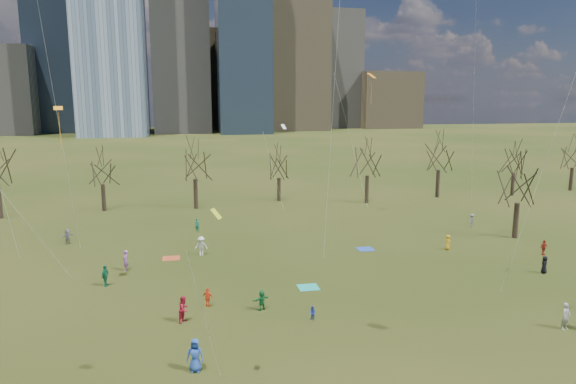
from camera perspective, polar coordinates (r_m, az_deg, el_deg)
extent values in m
plane|color=black|center=(33.70, 4.25, -15.47)|extent=(500.00, 500.00, 0.00)
cube|color=slate|center=(236.46, -11.96, 18.07)|extent=(24.00, 24.00, 95.00)
cube|color=#384C66|center=(228.87, -5.09, 19.78)|extent=(22.00, 22.00, 105.00)
cube|color=#726347|center=(250.86, 0.79, 15.18)|extent=(28.00, 28.00, 72.00)
cube|color=#384C66|center=(255.07, -23.90, 13.45)|extent=(25.00, 25.00, 65.00)
cube|color=slate|center=(271.16, 5.40, 13.29)|extent=(22.00, 22.00, 58.00)
cube|color=#726347|center=(269.66, -8.92, 12.16)|extent=(30.00, 30.00, 48.00)
cube|color=#726347|center=(274.41, 10.73, 9.98)|extent=(30.00, 28.00, 28.00)
cylinder|color=black|center=(72.11, -19.81, -0.57)|extent=(0.52, 0.52, 3.60)
cylinder|color=black|center=(70.32, -10.22, -0.20)|extent=(0.54, 0.54, 4.05)
cylinder|color=black|center=(74.54, -1.02, 0.29)|extent=(0.51, 0.51, 3.38)
cylinder|color=black|center=(73.85, 8.75, 0.31)|extent=(0.54, 0.54, 3.96)
cylinder|color=black|center=(80.51, 16.30, 0.90)|extent=(0.54, 0.54, 4.14)
cylinder|color=black|center=(85.98, 23.69, 0.81)|extent=(0.52, 0.52, 3.51)
cylinder|color=black|center=(94.88, 28.94, 1.27)|extent=(0.53, 0.53, 3.74)
cylinder|color=black|center=(59.77, 23.99, -2.90)|extent=(0.53, 0.53, 3.83)
cube|color=teal|center=(41.12, 2.27, -10.53)|extent=(1.60, 1.50, 0.03)
cube|color=#2346A4|center=(51.59, 8.59, -6.28)|extent=(1.60, 1.50, 0.03)
cube|color=#AC4222|center=(49.40, -12.84, -7.18)|extent=(1.60, 1.50, 0.03)
imported|color=#254AA1|center=(29.63, -10.29, -17.41)|extent=(1.02, 0.77, 1.87)
imported|color=silver|center=(38.33, 28.50, -12.03)|extent=(0.75, 0.61, 1.77)
imported|color=#AC182E|center=(35.56, -11.49, -12.63)|extent=(1.06, 1.11, 1.81)
imported|color=#FF471C|center=(37.75, -8.89, -11.48)|extent=(0.89, 0.72, 1.41)
imported|color=#186F30|center=(36.83, -2.93, -11.91)|extent=(1.39, 0.97, 1.44)
imported|color=black|center=(49.15, 26.60, -7.23)|extent=(0.83, 0.88, 1.51)
imported|color=#9052A4|center=(46.82, -17.61, -7.26)|extent=(0.56, 0.73, 1.80)
imported|color=#2A44B7|center=(35.32, 2.73, -13.31)|extent=(0.57, 0.60, 0.98)
imported|color=silver|center=(49.52, -9.63, -5.93)|extent=(1.22, 0.73, 1.84)
imported|color=#A72217|center=(54.75, 26.54, -5.53)|extent=(0.90, 0.51, 1.45)
imported|color=slate|center=(57.21, -23.30, -4.55)|extent=(1.38, 1.39, 1.60)
imported|color=gold|center=(53.05, 17.34, -5.35)|extent=(0.63, 0.82, 1.51)
imported|color=#1A775B|center=(58.37, -10.07, -3.61)|extent=(0.66, 0.64, 1.54)
imported|color=slate|center=(63.30, 19.76, -2.97)|extent=(1.15, 1.01, 1.55)
imported|color=#19724C|center=(43.57, -19.65, -8.75)|extent=(0.79, 1.10, 1.73)
plane|color=orange|center=(40.25, -24.18, 8.51)|extent=(1.02, 0.98, 0.27)
cylinder|color=silver|center=(38.81, -28.33, -1.24)|extent=(5.48, 5.71, 12.61)
cylinder|color=orange|center=(40.30, -24.02, 6.23)|extent=(0.04, 0.04, 2.70)
cylinder|color=silver|center=(34.97, 28.03, 7.30)|extent=(1.80, 6.36, 24.27)
cylinder|color=silver|center=(39.45, 5.23, 12.49)|extent=(0.08, 4.83, 29.54)
cylinder|color=silver|center=(43.63, -24.26, 7.76)|extent=(0.04, 9.75, 23.98)
plane|color=orange|center=(62.74, 9.28, 12.64)|extent=(1.45, 1.42, 0.62)
cylinder|color=silver|center=(59.02, 7.16, 5.10)|extent=(6.45, 5.99, 15.95)
cylinder|color=orange|center=(62.69, 9.23, 10.96)|extent=(0.04, 0.04, 3.00)
plane|color=#D1E223|center=(23.76, -7.98, -2.40)|extent=(0.64, 0.72, 0.46)
cylinder|color=silver|center=(22.26, -9.06, -14.27)|extent=(1.41, 5.80, 8.06)
cylinder|color=silver|center=(63.24, 19.97, 10.84)|extent=(6.30, 8.28, 29.02)
plane|color=white|center=(60.87, -0.49, 7.27)|extent=(0.82, 0.72, 0.54)
cylinder|color=silver|center=(56.99, -1.54, 2.00)|extent=(3.79, 8.24, 10.03)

